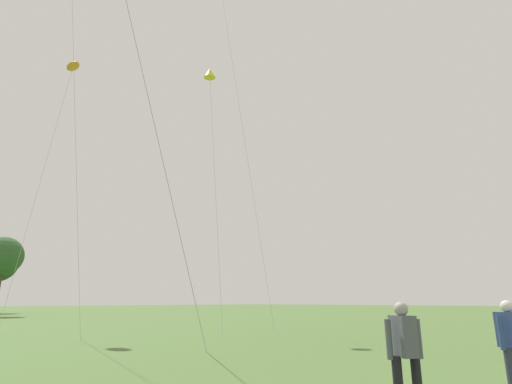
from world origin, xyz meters
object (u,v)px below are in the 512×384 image
Objects in this scene: small_kite_box_yellow at (210,74)px; small_kite_bird_shape at (73,68)px; person_tall_center at (405,349)px; tree_pine_center at (3,257)px; person_dark_jacket at (512,341)px.

small_kite_bird_shape is (-5.52, 6.45, 0.77)m from small_kite_box_yellow.
person_tall_center is at bearing -171.24° from small_kite_box_yellow.
small_kite_bird_shape is 28.46m from tree_pine_center.
small_kite_bird_shape reaches higher than tree_pine_center.
person_tall_center is at bearing 4.17° from small_kite_bird_shape.
person_tall_center is 47.74m from tree_pine_center.
person_dark_jacket reaches higher than person_tall_center.
person_dark_jacket is 20.76m from small_kite_box_yellow.
small_kite_box_yellow is at bearing 49.93° from small_kite_bird_shape.
small_kite_box_yellow reaches higher than person_tall_center.
person_dark_jacket is at bearing 10.49° from small_kite_bird_shape.
tree_pine_center reaches higher than person_tall_center.
small_kite_box_yellow is 1.80× the size of tree_pine_center.
person_dark_jacket is 0.19× the size of tree_pine_center.
small_kite_bird_shape reaches higher than person_dark_jacket.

